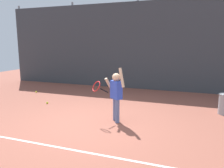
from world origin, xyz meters
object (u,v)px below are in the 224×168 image
(tennis_player, at_px, (115,93))
(tennis_ball_5, at_px, (47,103))
(tennis_ball_4, at_px, (115,93))
(tennis_ball_3, at_px, (36,92))

(tennis_player, bearing_deg, tennis_ball_5, -159.88)
(tennis_player, height_order, tennis_ball_4, tennis_player)
(tennis_ball_4, xyz_separation_m, tennis_ball_5, (-1.54, -2.14, 0.00))
(tennis_ball_3, xyz_separation_m, tennis_ball_5, (1.41, -1.22, 0.00))
(tennis_player, height_order, tennis_ball_3, tennis_player)
(tennis_player, relative_size, tennis_ball_4, 20.46)
(tennis_player, bearing_deg, tennis_ball_3, -169.66)
(tennis_ball_5, bearing_deg, tennis_ball_4, 54.35)
(tennis_player, bearing_deg, tennis_ball_4, 146.68)
(tennis_player, relative_size, tennis_ball_3, 20.46)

